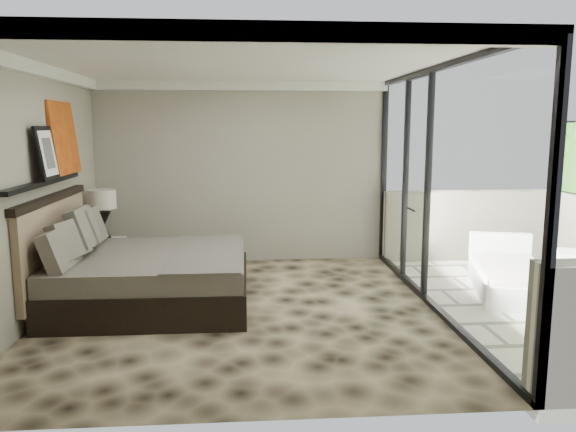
{
  "coord_description": "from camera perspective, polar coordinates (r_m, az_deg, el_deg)",
  "views": [
    {
      "loc": [
        0.06,
        -6.29,
        2.12
      ],
      "look_at": [
        0.56,
        0.4,
        1.04
      ],
      "focal_mm": 35.0,
      "sensor_mm": 36.0,
      "label": 1
    }
  ],
  "objects": [
    {
      "name": "floor",
      "position": [
        6.64,
        -4.66,
        -9.55
      ],
      "size": [
        5.0,
        5.0,
        0.0
      ],
      "primitive_type": "plane",
      "color": "black",
      "rests_on": "ground"
    },
    {
      "name": "ceiling",
      "position": [
        6.33,
        -5.0,
        15.15
      ],
      "size": [
        4.5,
        5.0,
        0.02
      ],
      "primitive_type": "cube",
      "color": "silver",
      "rests_on": "back_wall"
    },
    {
      "name": "back_wall",
      "position": [
        8.81,
        -4.71,
        4.38
      ],
      "size": [
        4.5,
        0.02,
        2.8
      ],
      "primitive_type": "cube",
      "color": "gray",
      "rests_on": "floor"
    },
    {
      "name": "left_wall",
      "position": [
        6.74,
        -24.26,
        2.17
      ],
      "size": [
        0.02,
        5.0,
        2.8
      ],
      "primitive_type": "cube",
      "color": "gray",
      "rests_on": "floor"
    },
    {
      "name": "glass_wall",
      "position": [
        6.7,
        14.81,
        2.64
      ],
      "size": [
        0.08,
        5.0,
        2.8
      ],
      "primitive_type": "cube",
      "color": "white",
      "rests_on": "floor"
    },
    {
      "name": "terrace_slab",
      "position": [
        7.61,
        25.2,
        -8.42
      ],
      "size": [
        3.0,
        5.0,
        0.12
      ],
      "primitive_type": "cube",
      "color": "beige",
      "rests_on": "ground"
    },
    {
      "name": "picture_ledge",
      "position": [
        6.8,
        -23.56,
        3.12
      ],
      "size": [
        0.12,
        2.2,
        0.05
      ],
      "primitive_type": "cube",
      "color": "black",
      "rests_on": "left_wall"
    },
    {
      "name": "bed",
      "position": [
        6.98,
        -14.43,
        -5.7
      ],
      "size": [
        2.29,
        2.22,
        1.27
      ],
      "color": "black",
      "rests_on": "floor"
    },
    {
      "name": "nightstand",
      "position": [
        8.46,
        -18.26,
        -3.91
      ],
      "size": [
        0.58,
        0.58,
        0.56
      ],
      "primitive_type": "cube",
      "rotation": [
        0.0,
        0.0,
        0.03
      ],
      "color": "black",
      "rests_on": "floor"
    },
    {
      "name": "table_lamp",
      "position": [
        8.37,
        -18.33,
        0.79
      ],
      "size": [
        0.39,
        0.39,
        0.72
      ],
      "color": "black",
      "rests_on": "nightstand"
    },
    {
      "name": "abstract_canvas",
      "position": [
        7.58,
        -21.81,
        7.37
      ],
      "size": [
        0.13,
        0.9,
        0.9
      ],
      "primitive_type": "cube",
      "rotation": [
        0.0,
        -0.1,
        0.0
      ],
      "color": "#B52D0F",
      "rests_on": "picture_ledge"
    },
    {
      "name": "framed_print",
      "position": [
        6.79,
        -23.33,
        5.88
      ],
      "size": [
        0.11,
        0.5,
        0.6
      ],
      "primitive_type": "cube",
      "rotation": [
        0.0,
        -0.14,
        0.0
      ],
      "color": "black",
      "rests_on": "picture_ledge"
    },
    {
      "name": "ottoman",
      "position": [
        8.46,
        27.2,
        -4.79
      ],
      "size": [
        0.62,
        0.62,
        0.47
      ],
      "primitive_type": "cube",
      "rotation": [
        0.0,
        0.0,
        -0.41
      ],
      "color": "white",
      "rests_on": "terrace_slab"
    },
    {
      "name": "lounger",
      "position": [
        7.81,
        21.53,
        -5.77
      ],
      "size": [
        1.22,
        1.8,
        0.65
      ],
      "rotation": [
        0.0,
        0.0,
        -0.26
      ],
      "color": "silver",
      "rests_on": "terrace_slab"
    }
  ]
}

